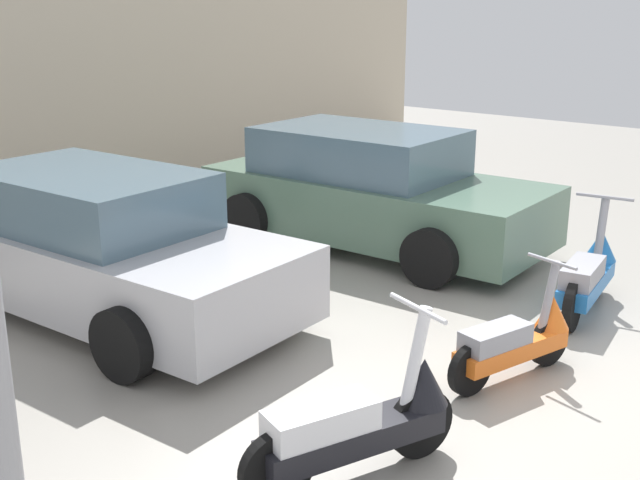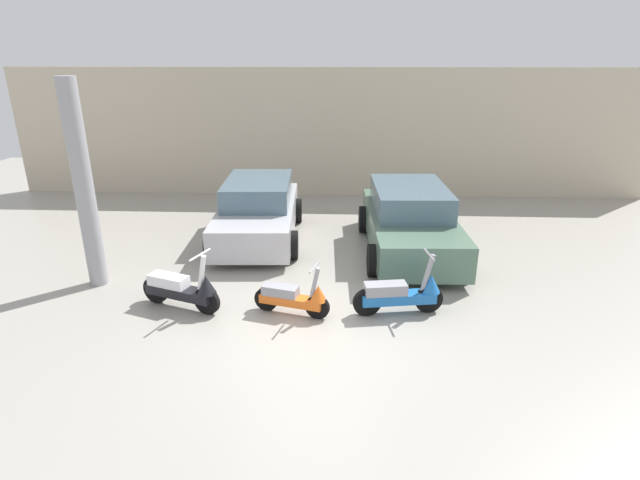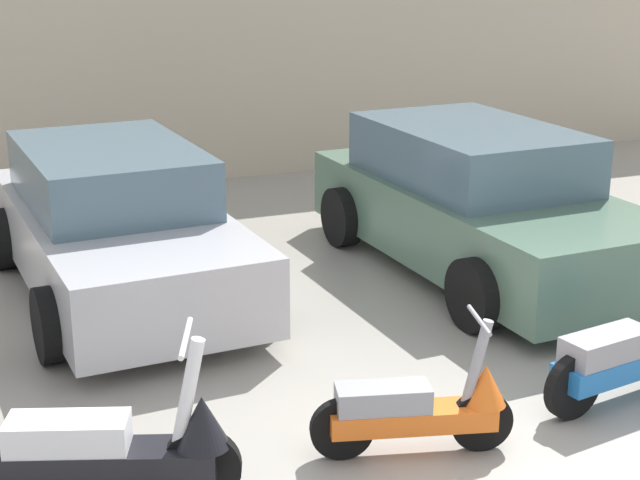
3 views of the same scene
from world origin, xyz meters
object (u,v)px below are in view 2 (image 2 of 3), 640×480
(car_rear_center, at_px, (410,221))
(scooter_front_center, at_px, (402,293))
(support_column_side, at_px, (84,187))
(scooter_front_left, at_px, (183,288))
(car_rear_left, at_px, (258,211))
(scooter_front_right, at_px, (295,297))

(car_rear_center, bearing_deg, scooter_front_center, -10.95)
(scooter_front_center, relative_size, support_column_side, 0.40)
(scooter_front_left, relative_size, car_rear_center, 0.35)
(car_rear_left, xyz_separation_m, car_rear_center, (3.55, -0.68, 0.03))
(scooter_front_right, distance_m, car_rear_center, 3.92)
(car_rear_left, relative_size, car_rear_center, 0.97)
(car_rear_center, bearing_deg, car_rear_left, -102.99)
(scooter_front_right, relative_size, car_rear_left, 0.32)
(scooter_front_left, xyz_separation_m, support_column_side, (-1.99, 0.95, 1.54))
(support_column_side, bearing_deg, scooter_front_right, -15.28)
(scooter_front_left, bearing_deg, scooter_front_center, 20.14)
(car_rear_center, relative_size, support_column_side, 1.13)
(car_rear_left, distance_m, car_rear_center, 3.61)
(scooter_front_center, xyz_separation_m, car_rear_left, (-3.08, 3.69, 0.28))
(scooter_front_left, relative_size, car_rear_left, 0.36)
(scooter_front_right, distance_m, car_rear_left, 4.04)
(scooter_front_right, height_order, scooter_front_center, scooter_front_center)
(scooter_front_right, distance_m, support_column_side, 4.40)
(scooter_front_left, distance_m, car_rear_left, 3.78)
(scooter_front_right, distance_m, scooter_front_center, 1.84)
(scooter_front_center, height_order, car_rear_left, car_rear_left)
(car_rear_center, bearing_deg, scooter_front_right, -38.33)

